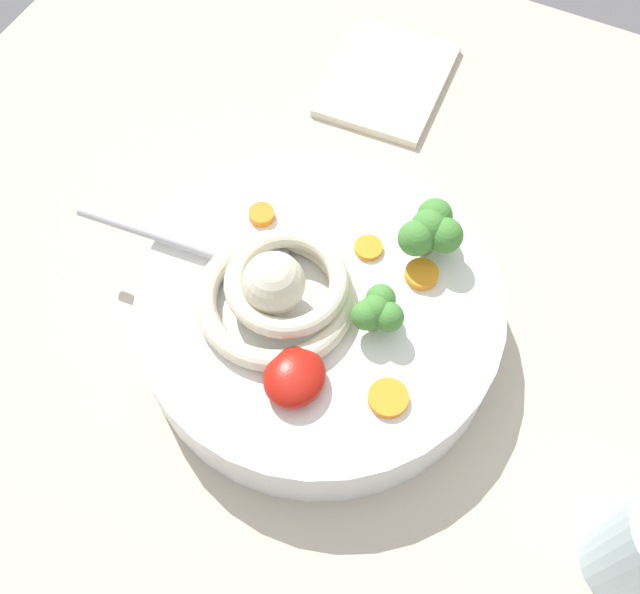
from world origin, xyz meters
TOP-DOWN VIEW (x-y plane):
  - table_slab at (0.00, 0.00)cm, footprint 90.28×90.28cm
  - soup_bowl at (0.98, 1.45)cm, footprint 27.09×27.09cm
  - noodle_pile at (-0.69, 3.95)cm, footprint 12.64×12.39cm
  - soup_spoon at (0.39, 7.55)cm, footprint 6.40×17.45cm
  - chili_sauce_dollop at (-5.84, 0.09)cm, footprint 4.59×4.13cm
  - broccoli_floret_rear at (8.26, -3.93)cm, footprint 5.16×4.44cm
  - broccoli_floret_right at (0.61, -3.08)cm, footprint 4.17×3.59cm
  - carrot_slice_extra_b at (5.38, 8.62)cm, footprint 2.00×2.00cm
  - carrot_slice_left at (5.83, -4.48)cm, footprint 2.49×2.49cm
  - carrot_slice_front at (6.29, -0.34)cm, footprint 2.15×2.15cm
  - carrot_slice_beside_chili at (-4.14, -6.16)cm, footprint 2.76×2.76cm
  - folded_napkin at (27.77, 7.38)cm, footprint 14.18×11.24cm

SIDE VIEW (x-z plane):
  - table_slab at x=0.00cm, z-range 0.00..2.95cm
  - folded_napkin at x=27.77cm, z-range 2.95..3.75cm
  - soup_bowl at x=0.98cm, z-range 3.04..8.19cm
  - carrot_slice_front at x=6.29cm, z-range 8.10..8.56cm
  - carrot_slice_beside_chili at x=-4.14cm, z-range 8.10..8.67cm
  - carrot_slice_left at x=5.83cm, z-range 8.10..8.75cm
  - carrot_slice_extra_b at x=5.38cm, z-range 8.10..8.78cm
  - soup_spoon at x=0.39cm, z-range 8.10..9.70cm
  - chili_sauce_dollop at x=-5.84cm, z-range 8.10..10.17cm
  - noodle_pile at x=-0.69cm, z-range 7.15..12.23cm
  - broccoli_floret_right at x=0.61cm, z-range 8.52..11.82cm
  - broccoli_floret_rear at x=8.26cm, z-range 8.62..12.70cm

